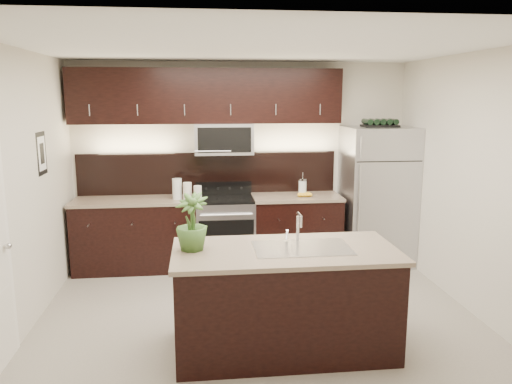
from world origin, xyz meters
TOP-DOWN VIEW (x-y plane):
  - ground at (0.00, 0.00)m, footprint 4.50×4.50m
  - room_walls at (-0.11, -0.04)m, footprint 4.52×4.02m
  - counter_run at (-0.46, 1.69)m, footprint 3.51×0.65m
  - upper_fixtures at (-0.43, 1.84)m, footprint 3.49×0.40m
  - island at (0.16, -0.64)m, footprint 1.96×0.96m
  - sink_faucet at (0.31, -0.63)m, footprint 0.84×0.50m
  - refrigerator at (1.80, 1.63)m, footprint 0.89×0.81m
  - wine_rack at (1.80, 1.63)m, footprint 0.46×0.28m
  - plant at (-0.65, -0.57)m, footprint 0.36×0.36m
  - canisters at (-0.77, 1.59)m, footprint 0.38×0.23m
  - french_press at (0.78, 1.64)m, footprint 0.11×0.11m
  - bananas at (0.74, 1.61)m, footprint 0.20×0.16m

SIDE VIEW (x-z plane):
  - ground at x=0.00m, z-range 0.00..0.00m
  - counter_run at x=-0.46m, z-range 0.00..0.94m
  - island at x=0.16m, z-range 0.00..0.94m
  - refrigerator at x=1.80m, z-range 0.00..1.85m
  - sink_faucet at x=0.31m, z-range 0.81..1.10m
  - bananas at x=0.74m, z-range 0.94..1.00m
  - french_press at x=0.78m, z-range 0.90..1.21m
  - canisters at x=-0.77m, z-range 0.92..1.19m
  - plant at x=-0.65m, z-range 0.94..1.44m
  - room_walls at x=-0.11m, z-range 0.34..3.05m
  - wine_rack at x=1.80m, z-range 1.85..1.95m
  - upper_fixtures at x=-0.43m, z-range 1.31..2.97m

